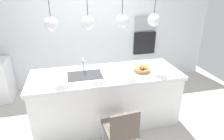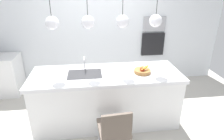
{
  "view_description": "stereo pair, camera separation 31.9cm",
  "coord_description": "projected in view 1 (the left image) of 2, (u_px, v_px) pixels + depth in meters",
  "views": [
    {
      "loc": [
        -0.57,
        -2.85,
        2.28
      ],
      "look_at": [
        0.1,
        0.0,
        1.01
      ],
      "focal_mm": 30.78,
      "sensor_mm": 36.0,
      "label": 1
    },
    {
      "loc": [
        -0.26,
        -2.91,
        2.28
      ],
      "look_at": [
        0.1,
        0.0,
        1.01
      ],
      "focal_mm": 30.78,
      "sensor_mm": 36.0,
      "label": 2
    }
  ],
  "objects": [
    {
      "name": "sink_basin",
      "position": [
        85.0,
        76.0,
        3.12
      ],
      "size": [
        0.56,
        0.4,
        0.02
      ],
      "primitive_type": "cube",
      "color": "#2D2D30",
      "rests_on": "kitchen_island"
    },
    {
      "name": "oven",
      "position": [
        144.0,
        43.0,
        4.88
      ],
      "size": [
        0.56,
        0.08,
        0.56
      ],
      "primitive_type": "cube",
      "color": "black",
      "rests_on": "back_wall"
    },
    {
      "name": "pendant_light_left",
      "position": [
        51.0,
        24.0,
        2.7
      ],
      "size": [
        0.2,
        0.2,
        0.8
      ],
      "color": "silver"
    },
    {
      "name": "pendant_light_center_right",
      "position": [
        122.0,
        21.0,
        2.91
      ],
      "size": [
        0.2,
        0.2,
        0.8
      ],
      "color": "silver"
    },
    {
      "name": "kitchen_island",
      "position": [
        106.0,
        98.0,
        3.38
      ],
      "size": [
        2.5,
        0.9,
        0.96
      ],
      "color": "white",
      "rests_on": "ground"
    },
    {
      "name": "back_wall",
      "position": [
        92.0,
        32.0,
        4.53
      ],
      "size": [
        6.0,
        0.1,
        2.6
      ],
      "primitive_type": "cube",
      "color": "white",
      "rests_on": "ground"
    },
    {
      "name": "pendant_light_right",
      "position": [
        154.0,
        20.0,
        3.02
      ],
      "size": [
        0.2,
        0.2,
        0.8
      ],
      "color": "silver"
    },
    {
      "name": "floor",
      "position": [
        107.0,
        120.0,
        3.58
      ],
      "size": [
        6.6,
        6.6,
        0.0
      ],
      "primitive_type": "plane",
      "color": "#BCB7AD",
      "rests_on": "ground"
    },
    {
      "name": "chair_near",
      "position": [
        121.0,
        129.0,
        2.66
      ],
      "size": [
        0.46,
        0.5,
        0.83
      ],
      "color": "brown",
      "rests_on": "ground"
    },
    {
      "name": "faucet",
      "position": [
        83.0,
        63.0,
        3.25
      ],
      "size": [
        0.02,
        0.17,
        0.22
      ],
      "color": "silver",
      "rests_on": "kitchen_island"
    },
    {
      "name": "fruit_bowl",
      "position": [
        142.0,
        69.0,
        3.24
      ],
      "size": [
        0.28,
        0.28,
        0.15
      ],
      "color": "#9E6B38",
      "rests_on": "kitchen_island"
    },
    {
      "name": "microwave",
      "position": [
        146.0,
        23.0,
        4.68
      ],
      "size": [
        0.54,
        0.08,
        0.34
      ],
      "primitive_type": "cube",
      "color": "#9E9EA3",
      "rests_on": "back_wall"
    },
    {
      "name": "pendant_light_center_left",
      "position": [
        88.0,
        23.0,
        2.81
      ],
      "size": [
        0.2,
        0.2,
        0.8
      ],
      "color": "silver"
    }
  ]
}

